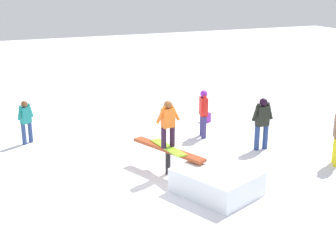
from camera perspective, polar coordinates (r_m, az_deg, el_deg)
The scene contains 8 objects.
ground_plane at distance 12.42m, azimuth 0.00°, elevation -5.83°, with size 60.00×60.00×0.00m, color white.
rail_feature at distance 12.19m, azimuth 0.00°, elevation -3.18°, with size 2.34×1.15×0.72m.
snow_kicker_ramp at distance 11.30m, azimuth 5.94°, elevation -6.78°, with size 1.80×1.50×0.59m, color white.
main_rider_on_rail at distance 11.95m, azimuth 0.00°, elevation 0.08°, with size 1.47×0.71×1.28m.
bystander_red at distance 15.01m, azimuth 4.34°, elevation 1.84°, with size 0.70×0.31×1.55m.
bystander_black at distance 14.13m, azimuth 11.41°, elevation 0.61°, with size 0.25×0.72×1.58m.
bystander_teal at distance 15.05m, azimuth -16.95°, elevation 0.75°, with size 0.36×0.54×1.37m.
backpack_on_snow at distance 16.80m, azimuth 4.63°, elevation 1.08°, with size 0.30×0.22×0.34m, color purple.
Camera 1 is at (-10.47, 4.48, 4.96)m, focal length 50.00 mm.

